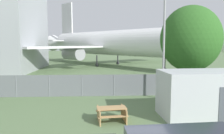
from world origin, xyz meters
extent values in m
cylinder|color=slate|center=(-7.64, 10.61, 0.86)|extent=(0.07, 0.07, 1.72)
cylinder|color=slate|center=(-5.09, 10.61, 0.86)|extent=(0.07, 0.07, 1.72)
cylinder|color=slate|center=(-2.55, 10.61, 0.86)|extent=(0.07, 0.07, 1.72)
cylinder|color=slate|center=(0.00, 10.61, 0.86)|extent=(0.07, 0.07, 1.72)
cylinder|color=slate|center=(2.55, 10.61, 0.86)|extent=(0.07, 0.07, 1.72)
cylinder|color=slate|center=(5.09, 10.61, 0.86)|extent=(0.07, 0.07, 1.72)
cylinder|color=slate|center=(7.64, 10.61, 0.86)|extent=(0.07, 0.07, 1.72)
cube|color=slate|center=(0.00, 10.61, 0.86)|extent=(56.00, 0.01, 1.72)
cylinder|color=white|center=(1.35, 33.36, 4.27)|extent=(25.11, 27.88, 4.49)
cone|color=white|center=(13.69, 19.21, 4.27)|extent=(6.34, 6.34, 4.49)
cone|color=white|center=(-11.36, 47.94, 4.27)|extent=(6.74, 6.89, 4.04)
cube|color=white|center=(7.57, 40.97, 3.60)|extent=(14.99, 12.00, 0.30)
cylinder|color=#939399|center=(5.62, 39.81, 2.44)|extent=(4.18, 4.38, 2.02)
cube|color=white|center=(-7.04, 28.25, 3.60)|extent=(13.24, 14.27, 0.30)
cylinder|color=#939399|center=(-5.62, 30.02, 2.44)|extent=(4.18, 4.38, 2.02)
cube|color=white|center=(-8.77, 44.98, 9.89)|extent=(2.84, 3.21, 6.74)
cube|color=white|center=(-8.62, 44.81, 4.72)|extent=(9.82, 9.21, 0.20)
cylinder|color=#2D2D33|center=(8.41, 25.26, 1.01)|extent=(0.24, 0.24, 2.02)
cylinder|color=#2D2D33|center=(8.41, 25.26, 0.28)|extent=(0.59, 0.62, 0.56)
cylinder|color=#2D2D33|center=(2.30, 36.38, 1.01)|extent=(0.24, 0.24, 2.02)
cylinder|color=#2D2D33|center=(2.30, 36.38, 0.28)|extent=(0.59, 0.62, 0.56)
cylinder|color=#2D2D33|center=(-1.77, 32.84, 1.01)|extent=(0.24, 0.24, 2.02)
cylinder|color=#2D2D33|center=(-1.77, 32.84, 0.28)|extent=(0.59, 0.62, 0.56)
cube|color=silver|center=(4.73, 5.46, 1.32)|extent=(4.80, 2.77, 2.64)
cube|color=tan|center=(-0.45, 4.92, 0.74)|extent=(1.65, 0.93, 0.04)
cube|color=tan|center=(-0.52, 5.48, 0.44)|extent=(1.60, 0.45, 0.04)
cube|color=tan|center=(-0.39, 4.37, 0.44)|extent=(1.60, 0.45, 0.04)
cube|color=tan|center=(0.23, 5.00, 0.37)|extent=(0.22, 1.40, 0.74)
cube|color=tan|center=(-1.14, 4.85, 0.37)|extent=(0.22, 1.40, 0.74)
cylinder|color=brown|center=(6.25, 11.01, 1.25)|extent=(0.58, 0.58, 2.49)
ellipsoid|color=#2D6023|center=(6.25, 11.01, 4.56)|extent=(4.85, 4.85, 5.34)
cylinder|color=#99999E|center=(3.63, 9.48, 4.15)|extent=(0.16, 0.16, 8.30)
camera|label=1|loc=(-1.00, -6.48, 4.19)|focal=35.00mm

